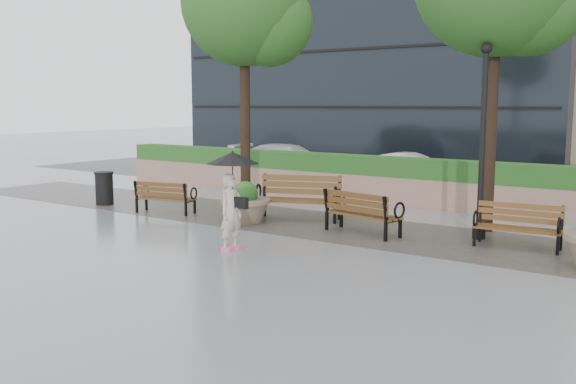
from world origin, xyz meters
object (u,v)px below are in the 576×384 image
Objects in this scene: bench_3 at (517,236)px; car_left at (289,161)px; pedestrian at (232,191)px; bench_2 at (362,222)px; bench_0 at (165,204)px; car_right at (410,171)px; bench_1 at (299,207)px; planter_left at (245,207)px; lamppost at (482,154)px; trash_bin at (104,189)px.

car_left is (-10.66, 7.24, 0.40)m from bench_3.
bench_2 is at bearing -20.07° from pedestrian.
bench_0 is 0.46× the size of car_right.
bench_1 is 1.12× the size of pedestrian.
bench_1 reaches higher than bench_3.
pedestrian reaches higher than bench_1.
lamppost is at bearing 15.28° from planter_left.
bench_1 reaches higher than bench_0.
bench_0 is at bearing -168.58° from lamppost.
bench_2 is at bearing 8.38° from planter_left.
lamppost is 8.17m from car_right.
pedestrian reaches higher than car_right.
planter_left reaches higher than bench_2.
bench_0 is 0.41× the size of lamppost.
car_right reaches higher than bench_0.
bench_1 is 4.68m from lamppost.
lamppost is at bearing -38.02° from pedestrian.
lamppost is at bearing 148.38° from bench_3.
planter_left is 3.00m from pedestrian.
car_right is at bearing 54.98° from trash_bin.
car_left is at bearing 35.33° from pedestrian.
bench_0 is 8.17m from lamppost.
trash_bin is at bearing -178.65° from planter_left.
planter_left is at bearing -164.72° from lamppost.
lamppost is 2.12× the size of pedestrian.
lamppost is at bearing -144.93° from bench_2.
bench_0 is 8.85m from car_right.
bench_3 reaches higher than bench_0.
bench_3 is (8.79, 1.13, 0.01)m from bench_0.
car_left is (-4.46, 8.22, 0.26)m from planter_left.
lamppost reaches higher than car_right.
bench_2 reaches higher than trash_bin.
pedestrian is (1.61, -2.40, 0.78)m from planter_left.
bench_2 is 3.27m from bench_3.
planter_left is at bearing -149.00° from bench_1.
bench_3 is 12.89m from car_left.
bench_3 is 9.01m from car_right.
bench_1 is 8.92m from car_left.
bench_0 is at bearing 17.50° from bench_2.
car_left reaches higher than bench_3.
planter_left is 1.36× the size of trash_bin.
bench_3 is at bearing -48.05° from pedestrian.
bench_3 is at bearing -158.99° from bench_2.
bench_3 is 1.87m from lamppost.
bench_2 is at bearing -163.74° from car_right.
lamppost reaches higher than bench_0.
car_left reaches higher than trash_bin.
bench_3 is at bearing 8.98° from planter_left.
bench_0 is at bearing 67.42° from pedestrian.
bench_3 is 0.88× the size of pedestrian.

